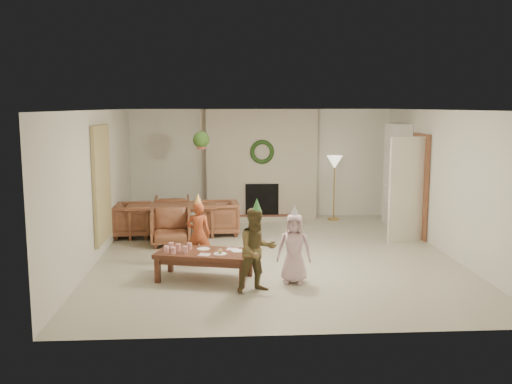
{
  "coord_description": "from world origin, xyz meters",
  "views": [
    {
      "loc": [
        -0.9,
        -9.56,
        2.57
      ],
      "look_at": [
        -0.3,
        0.4,
        1.05
      ],
      "focal_mm": 39.78,
      "sensor_mm": 36.0,
      "label": 1
    }
  ],
  "objects": [
    {
      "name": "hanging_plant_foliage",
      "position": [
        -1.3,
        1.5,
        1.92
      ],
      "size": [
        0.32,
        0.32,
        0.32
      ],
      "primitive_type": "sphere",
      "color": "#274A18",
      "rests_on": "hanging_plant_pot"
    },
    {
      "name": "plate_b",
      "position": [
        -0.94,
        -1.51,
        0.43
      ],
      "size": [
        0.23,
        0.23,
        0.01
      ],
      "primitive_type": "cylinder",
      "rotation": [
        0.0,
        0.0,
        -0.25
      ],
      "color": "white",
      "rests_on": "coffee_table_top"
    },
    {
      "name": "wall_front",
      "position": [
        0.0,
        -3.5,
        1.25
      ],
      "size": [
        7.0,
        0.0,
        7.0
      ],
      "primitive_type": "plane",
      "rotation": [
        -1.57,
        0.0,
        0.0
      ],
      "color": "silver",
      "rests_on": "floor"
    },
    {
      "name": "cup_b",
      "position": [
        -1.68,
        -1.16,
        0.48
      ],
      "size": [
        0.09,
        0.09,
        0.1
      ],
      "primitive_type": "cylinder",
      "rotation": [
        0.0,
        0.0,
        -0.25
      ],
      "color": "white",
      "rests_on": "coffee_table_top"
    },
    {
      "name": "floor_lamp_post",
      "position": [
        1.63,
        3.0,
        0.68
      ],
      "size": [
        0.03,
        0.03,
        1.32
      ],
      "primitive_type": "cylinder",
      "color": "gold",
      "rests_on": "floor"
    },
    {
      "name": "dining_chair_far",
      "position": [
        -1.96,
        2.37,
        0.34
      ],
      "size": [
        0.77,
        0.79,
        0.68
      ],
      "primitive_type": "imported",
      "rotation": [
        0.0,
        0.0,
        3.21
      ],
      "color": "brown",
      "rests_on": "floor"
    },
    {
      "name": "coffee_leg_bl",
      "position": [
        -1.72,
        -0.91,
        0.18
      ],
      "size": [
        0.09,
        0.09,
        0.36
      ],
      "primitive_type": "cube",
      "rotation": [
        0.0,
        0.0,
        -0.25
      ],
      "color": "#562C1C",
      "rests_on": "floor"
    },
    {
      "name": "bookshelf_shelf_b",
      "position": [
        2.82,
        2.3,
        0.85
      ],
      "size": [
        0.3,
        0.92,
        0.03
      ],
      "primitive_type": "cube",
      "color": "white",
      "rests_on": "bookshelf_carcass"
    },
    {
      "name": "bookshelf_shelf_a",
      "position": [
        2.82,
        2.3,
        0.45
      ],
      "size": [
        0.3,
        0.92,
        0.03
      ],
      "primitive_type": "cube",
      "color": "white",
      "rests_on": "bookshelf_carcass"
    },
    {
      "name": "door_leaf",
      "position": [
        2.58,
        0.82,
        1.0
      ],
      "size": [
        0.77,
        0.32,
        2.0
      ],
      "primitive_type": "cube",
      "rotation": [
        0.0,
        0.0,
        -1.22
      ],
      "color": "beige",
      "rests_on": "floor"
    },
    {
      "name": "plate_c",
      "position": [
        -0.68,
        -1.36,
        0.43
      ],
      "size": [
        0.23,
        0.23,
        0.01
      ],
      "primitive_type": "cylinder",
      "rotation": [
        0.0,
        0.0,
        -0.25
      ],
      "color": "white",
      "rests_on": "coffee_table_top"
    },
    {
      "name": "child_red",
      "position": [
        -1.29,
        -0.61,
        0.53
      ],
      "size": [
        0.4,
        0.28,
        1.05
      ],
      "primitive_type": "imported",
      "rotation": [
        0.0,
        0.0,
        3.07
      ],
      "color": "#A34323",
      "rests_on": "floor"
    },
    {
      "name": "coffee_leg_fr",
      "position": [
        -0.63,
        -1.77,
        0.18
      ],
      "size": [
        0.09,
        0.09,
        0.36
      ],
      "primitive_type": "cube",
      "rotation": [
        0.0,
        0.0,
        -0.25
      ],
      "color": "#562C1C",
      "rests_on": "floor"
    },
    {
      "name": "coffee_table_apron",
      "position": [
        -1.17,
        -1.34,
        0.32
      ],
      "size": [
        1.39,
        0.89,
        0.09
      ],
      "primitive_type": "cube",
      "rotation": [
        0.0,
        0.0,
        -0.25
      ],
      "color": "#562C1C",
      "rests_on": "floor"
    },
    {
      "name": "party_hat_pink",
      "position": [
        0.14,
        -1.58,
        1.07
      ],
      "size": [
        0.17,
        0.17,
        0.18
      ],
      "primitive_type": "cone",
      "rotation": [
        0.0,
        0.0,
        -0.37
      ],
      "color": "silver",
      "rests_on": "child_pink"
    },
    {
      "name": "wall_right",
      "position": [
        3.0,
        0.0,
        1.25
      ],
      "size": [
        0.0,
        7.0,
        7.0
      ],
      "primitive_type": "plane",
      "rotation": [
        1.57,
        0.0,
        -1.57
      ],
      "color": "silver",
      "rests_on": "floor"
    },
    {
      "name": "dining_table",
      "position": [
        -1.91,
        1.6,
        0.31
      ],
      "size": [
        1.81,
        1.09,
        0.61
      ],
      "primitive_type": "imported",
      "rotation": [
        0.0,
        0.0,
        0.07
      ],
      "color": "brown",
      "rests_on": "floor"
    },
    {
      "name": "child_plaid",
      "position": [
        -0.43,
        -1.95,
        0.59
      ],
      "size": [
        0.69,
        0.61,
        1.18
      ],
      "primitive_type": "imported",
      "rotation": [
        0.0,
        0.0,
        0.32
      ],
      "color": "brown",
      "rests_on": "floor"
    },
    {
      "name": "dining_chair_right",
      "position": [
        -0.95,
        1.66,
        0.34
      ],
      "size": [
        0.79,
        0.77,
        0.68
      ],
      "primitive_type": "imported",
      "rotation": [
        0.0,
        0.0,
        -1.5
      ],
      "color": "brown",
      "rests_on": "floor"
    },
    {
      "name": "hanging_plant_pot",
      "position": [
        -1.3,
        1.5,
        1.8
      ],
      "size": [
        0.16,
        0.16,
        0.12
      ],
      "primitive_type": "cylinder",
      "color": "#953830",
      "rests_on": "hanging_plant_cord"
    },
    {
      "name": "napkin_left",
      "position": [
        -1.17,
        -1.54,
        0.43
      ],
      "size": [
        0.2,
        0.2,
        0.01
      ],
      "primitive_type": "cube",
      "rotation": [
        0.0,
        0.0,
        -0.25
      ],
      "color": "#D79EB4",
      "rests_on": "coffee_table_top"
    },
    {
      "name": "napkin_right",
      "position": [
        -0.76,
        -1.25,
        0.43
      ],
      "size": [
        0.2,
        0.2,
        0.01
      ],
      "primitive_type": "cube",
      "rotation": [
        0.0,
        0.0,
        -0.25
      ],
      "color": "#D79EB4",
      "rests_on": "coffee_table_top"
    },
    {
      "name": "cup_f",
      "position": [
        -1.4,
        -1.2,
        0.48
      ],
      "size": [
        0.09,
        0.09,
        0.1
      ],
      "primitive_type": "cylinder",
      "rotation": [
        0.0,
        0.0,
        -0.25
      ],
      "color": "white",
      "rests_on": "coffee_table_top"
    },
    {
      "name": "coffee_leg_fl",
      "position": [
        -1.86,
        -1.46,
        0.18
      ],
      "size": [
        0.09,
        0.09,
        0.36
      ],
      "primitive_type": "cube",
      "rotation": [
        0.0,
        0.0,
        -0.25
      ],
      "color": "#562C1C",
      "rests_on": "floor"
    },
    {
      "name": "cup_c",
      "position": [
        -1.62,
        -1.45,
        0.48
      ],
      "size": [
        0.09,
        0.09,
        0.1
      ],
      "primitive_type": "cylinder",
      "rotation": [
        0.0,
        0.0,
        -0.25
      ],
      "color": "white",
      "rests_on": "coffee_table_top"
    },
    {
      "name": "bookshelf_shelf_c",
      "position": [
        2.82,
        2.3,
        1.25
      ],
      "size": [
        0.3,
        0.92,
        0.03
      ],
      "primitive_type": "cube",
      "color": "white",
      "rests_on": "bookshelf_carcass"
    },
    {
      "name": "bookshelf_shelf_d",
      "position": [
        2.82,
        2.3,
        1.65
      ],
      "size": [
        0.3,
        0.92,
        0.03
      ],
      "primitive_type": "cube",
      "color": "white",
      "rests_on": "bookshelf_carcass"
    },
    {
      "name": "hanging_plant_cord",
      "position": [
        -1.3,
        1.5,
        2.15
      ],
      "size": [
        0.01,
        0.01,
        0.7
      ],
      "primitive_type": "cylinder",
      "color": "tan",
      "rests_on": "ceiling"
    },
    {
      "name": "party_hat_red",
      "position": [
        -1.29,
        -0.61,
        1.1
      ],
      "size": [
        0.19,
        0.19,
        0.2
      ],
      "primitive_type": "cone",
      "rotation": [
        0.0,
        0.0,
        -0.42
      ],
      "color": "#F7F852",
      "rests_on": "child_red"
    },
    {
      "name": "dining_chair_near",
      "position": [
        -1.86,
        0.83,
        0.34
      ],
      "size": [
        0.77,
        0.79,
        0.68
      ],
      "primitive_type": "imported",
      "rotation": [
        0.0,
        0.0,
        0.07
      ],
      "color": "brown",
      "rests_on": "floor"
    },
    {
      "name": "floor_lamp_base",
      "position": [
        1.63,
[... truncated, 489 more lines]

